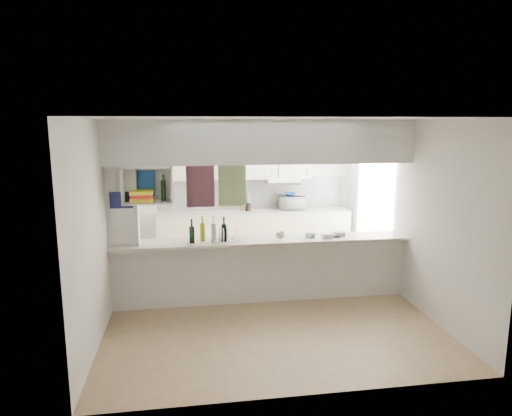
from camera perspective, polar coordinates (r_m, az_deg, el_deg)
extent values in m
plane|color=#8D7151|center=(6.80, 0.74, -11.45)|extent=(4.80, 4.80, 0.00)
plane|color=white|center=(6.30, 0.80, 11.04)|extent=(4.80, 4.80, 0.00)
plane|color=silver|center=(8.77, -1.82, 2.37)|extent=(4.20, 0.00, 4.20)
plane|color=silver|center=(6.43, -18.03, -1.16)|extent=(0.00, 4.80, 4.80)
plane|color=silver|center=(7.08, 17.79, -0.10)|extent=(0.00, 4.80, 4.80)
cube|color=silver|center=(6.65, 0.75, -7.93)|extent=(4.20, 0.15, 0.88)
cube|color=#BBB2A4|center=(6.51, 0.76, -4.09)|extent=(4.20, 0.50, 0.04)
cube|color=white|center=(6.31, 0.79, 8.31)|extent=(4.20, 0.50, 0.60)
cube|color=silver|center=(6.40, -16.26, -1.11)|extent=(0.40, 0.18, 2.60)
cube|color=#191E4C|center=(6.26, -16.49, 0.96)|extent=(0.30, 0.01, 0.22)
cube|color=white|center=(6.30, -16.38, -1.11)|extent=(0.30, 0.01, 0.24)
cube|color=black|center=(6.50, -6.97, 2.81)|extent=(0.40, 0.02, 0.62)
cube|color=#17576A|center=(6.53, -3.01, 2.91)|extent=(0.40, 0.02, 0.62)
cube|color=white|center=(6.22, -13.29, 0.70)|extent=(0.65, 0.35, 0.02)
cube|color=white|center=(6.16, -13.47, 5.06)|extent=(0.65, 0.35, 0.02)
cube|color=white|center=(6.35, -13.27, 3.06)|extent=(0.65, 0.02, 0.50)
cube|color=white|center=(6.22, -16.25, 2.77)|extent=(0.02, 0.35, 0.50)
cube|color=white|center=(6.17, -10.48, 2.96)|extent=(0.02, 0.35, 0.50)
cube|color=yellow|center=(6.22, -14.04, 1.02)|extent=(0.30, 0.24, 0.05)
cube|color=red|center=(6.22, -14.06, 1.48)|extent=(0.28, 0.22, 0.05)
cube|color=yellow|center=(6.21, -14.08, 1.93)|extent=(0.30, 0.24, 0.05)
cube|color=navy|center=(6.32, -13.74, 3.00)|extent=(0.26, 0.02, 0.34)
cylinder|color=black|center=(6.19, -11.50, 2.15)|extent=(0.06, 0.06, 0.28)
cube|color=beige|center=(8.67, -0.23, -3.45)|extent=(3.60, 0.60, 0.90)
cube|color=#BBB2A4|center=(8.57, -0.24, -0.50)|extent=(3.60, 0.63, 0.03)
cube|color=silver|center=(8.79, -0.51, 1.87)|extent=(3.60, 0.03, 0.60)
cube|color=beige|center=(8.54, -1.71, 6.07)|extent=(2.62, 0.34, 0.72)
cube|color=white|center=(8.63, 3.32, 3.43)|extent=(0.60, 0.46, 0.12)
cube|color=silver|center=(8.41, 3.65, 3.00)|extent=(0.60, 0.02, 0.05)
imported|color=white|center=(8.72, 4.53, 0.67)|extent=(0.51, 0.36, 0.27)
imported|color=navy|center=(8.67, 4.29, 1.71)|extent=(0.23, 0.23, 0.06)
cube|color=silver|center=(6.45, -3.80, -4.01)|extent=(0.36, 0.27, 0.01)
cylinder|color=white|center=(6.42, -4.59, -3.22)|extent=(0.02, 0.18, 0.18)
cylinder|color=white|center=(6.42, -4.12, -3.20)|extent=(0.02, 0.18, 0.18)
cylinder|color=white|center=(6.43, -3.65, -3.18)|extent=(0.02, 0.18, 0.18)
imported|color=white|center=(6.46, 3.07, -3.45)|extent=(0.15, 0.15, 0.10)
cylinder|color=black|center=(6.35, -8.01, -3.33)|extent=(0.07, 0.07, 0.23)
cylinder|color=black|center=(6.31, -8.05, -1.84)|extent=(0.03, 0.03, 0.11)
cylinder|color=olive|center=(6.42, -6.69, -3.05)|extent=(0.07, 0.07, 0.25)
cylinder|color=olive|center=(6.39, -6.72, -1.50)|extent=(0.03, 0.03, 0.11)
cylinder|color=silver|center=(6.35, -5.31, -3.10)|extent=(0.07, 0.07, 0.26)
cylinder|color=silver|center=(6.31, -5.34, -1.46)|extent=(0.03, 0.03, 0.11)
cylinder|color=black|center=(6.44, -4.02, -3.04)|extent=(0.07, 0.07, 0.23)
cylinder|color=black|center=(6.41, -4.03, -1.57)|extent=(0.03, 0.03, 0.11)
cylinder|color=silver|center=(6.66, 6.84, -3.32)|extent=(0.15, 0.15, 0.08)
cube|color=silver|center=(6.63, 8.87, -3.48)|extent=(0.15, 0.11, 0.06)
cube|color=silver|center=(6.79, 10.36, -3.20)|extent=(0.15, 0.11, 0.06)
cube|color=black|center=(6.71, 9.88, -3.60)|extent=(0.14, 0.07, 0.01)
cylinder|color=black|center=(8.59, -0.96, 0.13)|extent=(0.11, 0.11, 0.15)
cube|color=brown|center=(8.60, -1.68, 0.26)|extent=(0.11, 0.09, 0.18)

